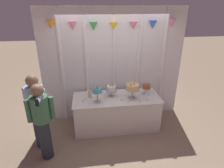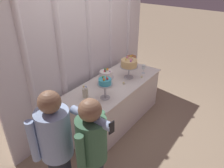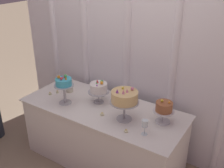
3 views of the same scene
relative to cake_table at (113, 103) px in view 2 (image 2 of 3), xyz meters
The scene contains 15 objects.
ground_plane 0.40m from the cake_table, 90.00° to the right, with size 24.00×24.00×0.00m, color gray.
draped_curtain 1.15m from the cake_table, 92.56° to the left, with size 3.37×0.18×2.67m.
cake_table is the anchor object (origin of this frame).
cake_display_leftmost 0.79m from the cake_table, 159.98° to the right, with size 0.23×0.23×0.36m.
cake_display_midleft 0.59m from the cake_table, 145.32° to the left, with size 0.25×0.25×0.29m.
cake_display_midright 0.73m from the cake_table, 13.94° to the right, with size 0.31×0.31×0.38m.
cake_display_rightmost 0.90m from the cake_table, ahead, with size 0.23×0.23×0.27m.
wine_glass 0.84m from the cake_table, 17.90° to the right, with size 0.06×0.06×0.16m.
flower_vase 0.77m from the cake_table, behind, with size 0.12×0.10×0.21m.
tealight_far_left 0.85m from the cake_table, behind, with size 0.04×0.04×0.04m.
tealight_near_left 0.80m from the cake_table, behind, with size 0.04×0.04×0.04m.
tealight_near_right 0.43m from the cake_table, 57.38° to the right, with size 0.05×0.05×0.04m.
tealight_far_right 0.67m from the cake_table, 29.97° to the right, with size 0.04×0.04×0.03m.
guest_girl_blue_dress 1.74m from the cake_table, 164.75° to the right, with size 0.47×0.80×1.55m.
guest_man_dark_suit 1.71m from the cake_table, 151.67° to the right, with size 0.47×0.35×1.51m.
Camera 2 is at (-2.64, -1.79, 2.56)m, focal length 35.35 mm.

